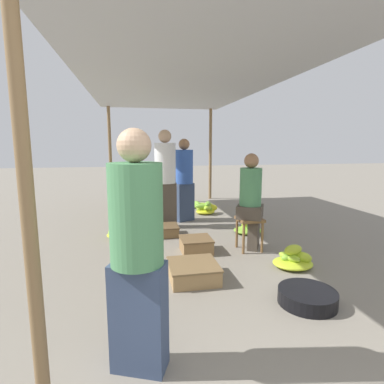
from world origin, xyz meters
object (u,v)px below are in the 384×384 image
banana_pile_right_1 (202,205)px  crate_mid (193,271)px  crate_far (196,245)px  banana_pile_left_1 (134,219)px  crate_near (165,230)px  banana_pile_left_3 (126,203)px  banana_pile_right_0 (206,209)px  vendor_foreground (137,250)px  banana_pile_left_0 (125,231)px  stool (250,224)px  shopper_walking_far (165,178)px  banana_pile_right_3 (293,259)px  vendor_seated (251,200)px  basin_black (307,297)px  banana_pile_right_2 (248,228)px  banana_pile_left_2 (123,211)px  shopper_walking_mid (184,179)px

banana_pile_right_1 → crate_mid: size_ratio=0.99×
crate_far → banana_pile_left_1: bearing=115.7°
crate_near → crate_far: (0.35, -0.87, 0.02)m
banana_pile_left_3 → banana_pile_right_0: bearing=-35.8°
vendor_foreground → crate_near: vendor_foreground is taller
banana_pile_left_0 → crate_mid: banana_pile_left_0 is taller
banana_pile_right_1 → crate_far: bearing=-104.7°
banana_pile_left_0 → banana_pile_right_0: size_ratio=1.19×
stool → banana_pile_left_0: (-1.75, 0.94, -0.26)m
vendor_foreground → crate_far: vendor_foreground is taller
crate_mid → crate_far: bearing=76.0°
banana_pile_right_0 → shopper_walking_far: size_ratio=0.29×
banana_pile_right_3 → vendor_seated: bearing=112.7°
vendor_foreground → vendor_seated: vendor_foreground is taller
basin_black → crate_far: bearing=115.3°
basin_black → banana_pile_left_3: 5.36m
vendor_seated → banana_pile_right_2: vendor_seated is taller
banana_pile_right_0 → shopper_walking_far: shopper_walking_far is taller
vendor_foreground → banana_pile_left_1: size_ratio=2.61×
banana_pile_left_2 → banana_pile_right_1: 1.84m
crate_near → crate_far: size_ratio=1.03×
vendor_seated → banana_pile_right_0: bearing=92.0°
stool → banana_pile_right_3: bearing=-65.6°
vendor_foreground → crate_mid: vendor_foreground is taller
banana_pile_left_0 → banana_pile_right_2: (2.06, -0.14, -0.03)m
vendor_foreground → banana_pile_right_3: size_ratio=3.23×
shopper_walking_far → banana_pile_left_0: bearing=-146.4°
vendor_seated → shopper_walking_far: (-1.05, 1.41, 0.19)m
banana_pile_left_3 → banana_pile_right_2: size_ratio=1.22×
banana_pile_left_3 → banana_pile_left_0: bearing=-89.3°
banana_pile_right_3 → banana_pile_right_2: bearing=89.9°
banana_pile_left_1 → banana_pile_left_0: bearing=-99.8°
banana_pile_left_2 → banana_pile_right_3: banana_pile_right_3 is taller
basin_black → crate_mid: crate_mid is taller
banana_pile_left_2 → shopper_walking_far: shopper_walking_far is taller
crate_mid → shopper_walking_mid: shopper_walking_mid is taller
vendor_foreground → crate_near: bearing=80.9°
banana_pile_left_2 → banana_pile_right_1: (1.81, 0.33, -0.01)m
banana_pile_left_3 → vendor_foreground: bearing=-87.9°
vendor_foreground → banana_pile_right_2: (1.89, 2.83, -0.74)m
banana_pile_right_3 → basin_black: bearing=-111.3°
crate_near → shopper_walking_mid: shopper_walking_mid is taller
shopper_walking_mid → banana_pile_right_0: bearing=40.8°
banana_pile_right_1 → shopper_walking_far: size_ratio=0.30×
basin_black → crate_mid: (-0.95, 0.71, 0.03)m
vendor_seated → crate_far: vendor_seated is taller
vendor_seated → banana_pile_right_2: bearing=70.2°
banana_pile_left_2 → shopper_walking_mid: shopper_walking_mid is taller
shopper_walking_mid → shopper_walking_far: shopper_walking_far is taller
banana_pile_left_3 → crate_near: 2.72m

